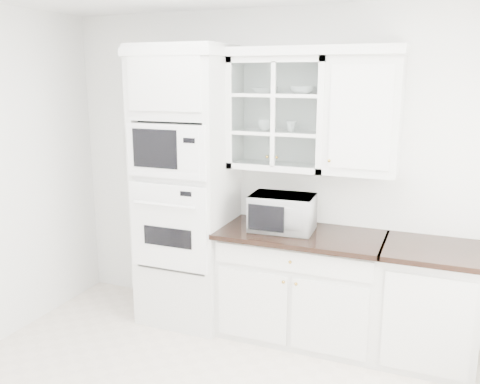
% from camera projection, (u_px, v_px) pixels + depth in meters
% --- Properties ---
extents(room_shell, '(4.00, 3.50, 2.70)m').
position_uv_depth(room_shell, '(217.00, 138.00, 3.10)').
color(room_shell, white).
rests_on(room_shell, ground).
extents(oven_column, '(0.76, 0.68, 2.40)m').
position_uv_depth(oven_column, '(186.00, 188.00, 4.39)').
color(oven_column, silver).
rests_on(oven_column, ground).
extents(base_cabinet_run, '(1.32, 0.67, 0.92)m').
position_uv_depth(base_cabinet_run, '(300.00, 284.00, 4.21)').
color(base_cabinet_run, silver).
rests_on(base_cabinet_run, ground).
extents(extra_base_cabinet, '(0.72, 0.67, 0.92)m').
position_uv_depth(extra_base_cabinet, '(428.00, 304.00, 3.84)').
color(extra_base_cabinet, silver).
rests_on(extra_base_cabinet, ground).
extents(upper_cabinet_glass, '(0.80, 0.33, 0.90)m').
position_uv_depth(upper_cabinet_glass, '(279.00, 114.00, 4.11)').
color(upper_cabinet_glass, silver).
rests_on(upper_cabinet_glass, room_shell).
extents(upper_cabinet_solid, '(0.55, 0.33, 0.90)m').
position_uv_depth(upper_cabinet_solid, '(364.00, 116.00, 3.87)').
color(upper_cabinet_solid, silver).
rests_on(upper_cabinet_solid, room_shell).
extents(crown_molding, '(2.14, 0.38, 0.07)m').
position_uv_depth(crown_molding, '(267.00, 52.00, 4.02)').
color(crown_molding, white).
rests_on(crown_molding, room_shell).
extents(countertop_microwave, '(0.53, 0.45, 0.29)m').
position_uv_depth(countertop_microwave, '(283.00, 212.00, 4.13)').
color(countertop_microwave, white).
rests_on(countertop_microwave, base_cabinet_run).
extents(bowl_a, '(0.21, 0.21, 0.05)m').
position_uv_depth(bowl_a, '(265.00, 90.00, 4.13)').
color(bowl_a, white).
rests_on(bowl_a, upper_cabinet_glass).
extents(bowl_b, '(0.21, 0.21, 0.06)m').
position_uv_depth(bowl_b, '(302.00, 90.00, 4.00)').
color(bowl_b, white).
rests_on(bowl_b, upper_cabinet_glass).
extents(cup_a, '(0.15, 0.15, 0.09)m').
position_uv_depth(cup_a, '(265.00, 125.00, 4.17)').
color(cup_a, white).
rests_on(cup_a, upper_cabinet_glass).
extents(cup_b, '(0.10, 0.10, 0.08)m').
position_uv_depth(cup_b, '(291.00, 126.00, 4.10)').
color(cup_b, white).
rests_on(cup_b, upper_cabinet_glass).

